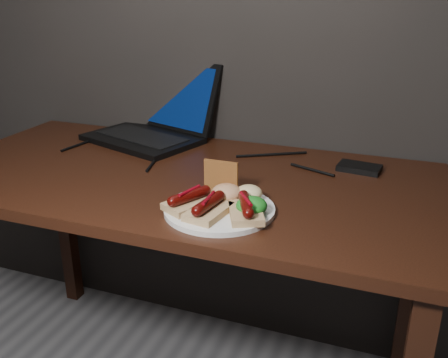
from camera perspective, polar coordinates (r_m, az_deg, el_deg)
desk at (r=1.41m, az=-5.19°, el=-2.78°), size 1.40×0.70×0.75m
laptop at (r=1.70m, az=-7.95°, el=6.50°), size 0.45×0.42×0.25m
hard_drive at (r=1.45m, az=15.21°, el=1.25°), size 0.12×0.09×0.02m
desk_cables at (r=1.51m, az=-3.14°, el=2.75°), size 0.83×0.32×0.01m
plate at (r=1.14m, az=-0.53°, el=-3.50°), size 0.26×0.26×0.01m
bread_sausage_left at (r=1.14m, az=-3.96°, el=-2.46°), size 0.12×0.13×0.04m
bread_sausage_center at (r=1.10m, az=-1.78°, el=-3.33°), size 0.09×0.12×0.04m
bread_sausage_right at (r=1.09m, az=2.50°, el=-3.43°), size 0.11×0.13×0.04m
crispbread at (r=1.20m, az=-0.36°, el=0.17°), size 0.09×0.01×0.08m
salad_greens at (r=1.10m, az=3.18°, el=-3.06°), size 0.07×0.07×0.04m
salsa_mound at (r=1.17m, az=0.31°, el=-1.57°), size 0.07×0.07×0.04m
coleslaw_mound at (r=1.17m, az=2.86°, el=-1.59°), size 0.06×0.06×0.04m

